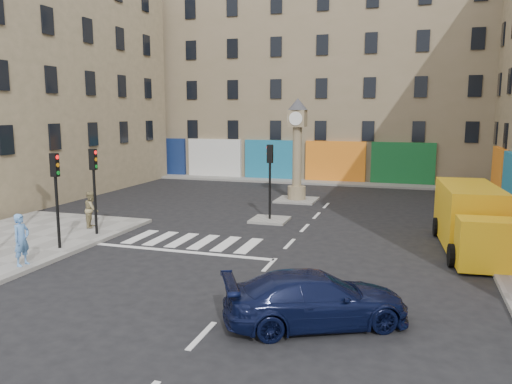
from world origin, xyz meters
The scene contains 15 objects.
ground centered at (0.00, 0.00, 0.00)m, with size 120.00×120.00×0.00m, color black.
sidewalk_right centered at (8.70, 10.00, 0.07)m, with size 2.60×30.00×0.15m, color gray.
sidewalk_far centered at (-4.00, 22.20, 0.07)m, with size 32.00×2.40×0.15m, color gray.
island_near centered at (-2.00, 8.00, 0.06)m, with size 1.80×1.80×0.12m, color gray.
island_far centered at (-2.00, 14.00, 0.06)m, with size 2.40×2.40×0.12m, color gray.
building_far centered at (-4.00, 28.00, 8.50)m, with size 32.00×10.00×17.00m, color #857359.
building_left centered at (-19.00, 12.00, 7.50)m, with size 8.00×20.00×15.00m, color #9B8665.
traffic_light_left_near centered at (-8.30, 0.20, 2.62)m, with size 0.28×0.22×3.70m.
traffic_light_left_far centered at (-8.30, 2.60, 2.62)m, with size 0.28×0.22×3.70m.
traffic_light_island centered at (-2.00, 8.00, 2.59)m, with size 0.28×0.22×3.70m.
clock_pillar centered at (-2.00, 14.00, 3.55)m, with size 1.20×1.20×6.10m.
navy_sedan centered at (2.51, -3.50, 0.69)m, with size 1.92×4.73×1.37m, color black.
yellow_van centered at (7.01, 5.40, 1.23)m, with size 2.71×6.92×2.47m.
pedestrian_blue centered at (-8.00, -2.05, 1.05)m, with size 0.66×0.43×1.81m, color #5D92D5.
pedestrian_tan centered at (-9.26, 3.66, 0.99)m, with size 0.81×0.63×1.67m, color #97895D.
Camera 1 is at (4.69, -15.49, 5.37)m, focal length 35.00 mm.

